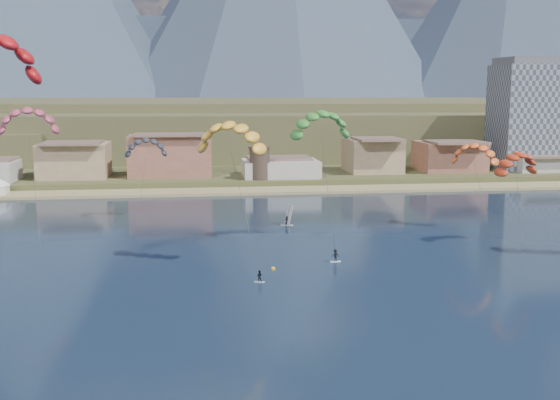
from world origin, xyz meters
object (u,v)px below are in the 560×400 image
Objects in this scene: windsurfer at (288,219)px; buoy at (273,269)px; kitesurfer_green at (321,121)px; apartment_tower at (530,114)px; kitesurfer_yellow at (231,133)px; watchtower at (260,163)px.

windsurfer is 31.61m from buoy.
apartment_tower is at bearing 46.32° from kitesurfer_green.
kitesurfer_yellow is 0.93× the size of kitesurfer_green.
watchtower is 14.27× the size of buoy.
apartment_tower is at bearing 48.02° from buoy.
apartment_tower is at bearing 9.93° from watchtower.
kitesurfer_yellow reaches higher than buoy.
buoy is (-85.90, -95.49, -17.72)m from apartment_tower.
kitesurfer_yellow is at bearing -134.42° from apartment_tower.
apartment_tower is 7.90× the size of windsurfer.
kitesurfer_yellow is at bearing -138.45° from kitesurfer_green.
windsurfer is (11.94, 28.89, -17.87)m from kitesurfer_yellow.
buoy is (-6.28, -30.95, -1.18)m from windsurfer.
kitesurfer_green is (15.27, 13.53, 0.86)m from kitesurfer_yellow.
kitesurfer_yellow is at bearing 159.96° from buoy.
watchtower is at bearing 85.86° from buoy.
buoy is (-5.90, -81.49, -6.27)m from watchtower.
watchtower reaches higher than windsurfer.
kitesurfer_green is 39.40× the size of buoy.
kitesurfer_yellow is (-11.56, -79.43, 12.78)m from watchtower.
apartment_tower is 110.49m from kitesurfer_green.
watchtower is 2.12× the size of windsurfer.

